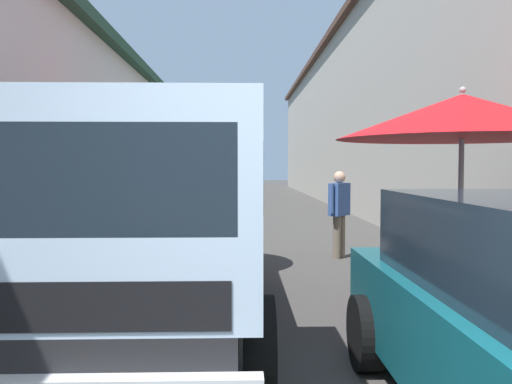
% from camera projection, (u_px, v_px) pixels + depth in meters
% --- Properties ---
extents(ground, '(90.00, 90.00, 0.00)m').
position_uv_depth(ground, '(256.00, 224.00, 14.79)').
color(ground, '#3D3A38').
extents(building_left_whitewash, '(49.80, 7.50, 4.48)m').
position_uv_depth(building_left_whitewash, '(42.00, 147.00, 16.74)').
color(building_left_whitewash, silver).
rests_on(building_left_whitewash, ground).
extents(building_right_concrete, '(49.80, 7.50, 7.08)m').
position_uv_depth(building_right_concrete, '(462.00, 107.00, 17.04)').
color(building_right_concrete, '#A39E93').
rests_on(building_right_concrete, ground).
extents(fruit_stall_mid_lane, '(2.23, 2.23, 2.24)m').
position_uv_depth(fruit_stall_mid_lane, '(190.00, 164.00, 19.48)').
color(fruit_stall_mid_lane, '#9E9EA3').
rests_on(fruit_stall_mid_lane, ground).
extents(fruit_stall_near_left, '(2.16, 2.16, 2.19)m').
position_uv_depth(fruit_stall_near_left, '(180.00, 167.00, 8.01)').
color(fruit_stall_near_left, '#9E9EA3').
rests_on(fruit_stall_near_left, ground).
extents(fruit_stall_far_right, '(2.64, 2.64, 2.46)m').
position_uv_depth(fruit_stall_far_right, '(461.00, 137.00, 5.51)').
color(fruit_stall_far_right, '#9E9EA3').
rests_on(fruit_stall_far_right, ground).
extents(delivery_truck, '(4.92, 1.97, 2.08)m').
position_uv_depth(delivery_truck, '(150.00, 238.00, 4.30)').
color(delivery_truck, black).
rests_on(delivery_truck, ground).
extents(vendor_by_crates, '(0.50, 0.44, 1.54)m').
position_uv_depth(vendor_by_crates, '(339.00, 209.00, 9.20)').
color(vendor_by_crates, '#665B4C').
rests_on(vendor_by_crates, ground).
extents(vendor_in_shade, '(0.28, 0.64, 1.61)m').
position_uv_depth(vendor_in_shade, '(215.00, 187.00, 17.82)').
color(vendor_in_shade, navy).
rests_on(vendor_in_shade, ground).
extents(parked_scooter, '(1.66, 0.61, 1.14)m').
position_uv_depth(parked_scooter, '(192.00, 215.00, 12.68)').
color(parked_scooter, black).
rests_on(parked_scooter, ground).
extents(plastic_stool, '(0.30, 0.30, 0.43)m').
position_uv_depth(plastic_stool, '(163.00, 212.00, 14.70)').
color(plastic_stool, '#194CB2').
rests_on(plastic_stool, ground).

